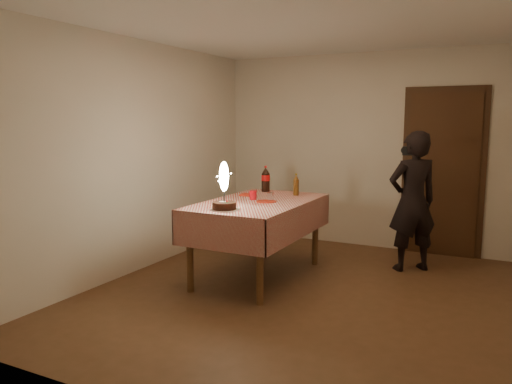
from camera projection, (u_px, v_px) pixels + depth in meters
ground at (302, 295)px, 4.91m from camera, size 4.00×4.50×0.01m
room_shell at (311, 126)px, 4.72m from camera, size 4.04×4.54×2.62m
dining_table at (258, 211)px, 5.39m from camera, size 1.02×1.72×0.84m
birthday_cake at (224, 196)px, 4.83m from camera, size 0.29×0.29×0.47m
red_plate at (266, 201)px, 5.33m from camera, size 0.22×0.22×0.01m
red_cup at (253, 195)px, 5.47m from camera, size 0.08×0.08×0.10m
clear_cup at (271, 197)px, 5.37m from camera, size 0.07×0.07×0.09m
napkin_stack at (248, 195)px, 5.76m from camera, size 0.15×0.15×0.02m
cola_bottle at (266, 179)px, 6.07m from camera, size 0.10×0.10×0.32m
amber_bottle_right at (296, 185)px, 5.77m from camera, size 0.06×0.06×0.25m
photographer at (412, 201)px, 5.65m from camera, size 0.69×0.66×1.59m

